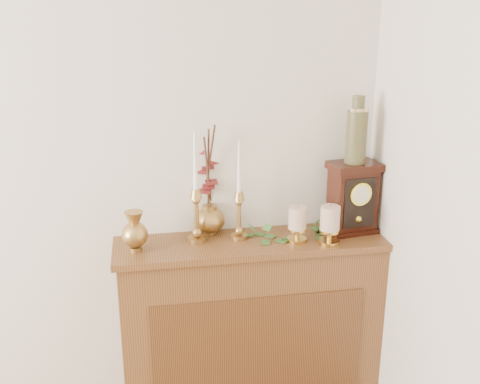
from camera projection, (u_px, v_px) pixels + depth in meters
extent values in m
cube|color=brown|center=(252.00, 332.00, 2.68)|extent=(1.20, 0.30, 0.90)
cube|color=brown|center=(258.00, 359.00, 2.55)|extent=(0.96, 0.01, 0.63)
cube|color=brown|center=(252.00, 243.00, 2.54)|extent=(1.24, 0.34, 0.03)
cylinder|color=#B29147|center=(197.00, 239.00, 2.51)|extent=(0.08, 0.08, 0.02)
sphere|color=#B29147|center=(197.00, 233.00, 2.50)|extent=(0.05, 0.05, 0.05)
cylinder|color=#B29147|center=(197.00, 217.00, 2.48)|extent=(0.02, 0.02, 0.15)
sphere|color=#B29147|center=(196.00, 200.00, 2.45)|extent=(0.04, 0.04, 0.04)
cone|color=#B29147|center=(196.00, 194.00, 2.44)|extent=(0.05, 0.05, 0.04)
cone|color=white|center=(195.00, 161.00, 2.40)|extent=(0.02, 0.02, 0.26)
cylinder|color=#B29147|center=(239.00, 236.00, 2.54)|extent=(0.08, 0.08, 0.02)
sphere|color=#B29147|center=(239.00, 231.00, 2.53)|extent=(0.04, 0.04, 0.04)
cylinder|color=#B29147|center=(239.00, 217.00, 2.51)|extent=(0.02, 0.02, 0.13)
sphere|color=#B29147|center=(239.00, 202.00, 2.49)|extent=(0.03, 0.03, 0.03)
cone|color=#B29147|center=(239.00, 196.00, 2.48)|extent=(0.05, 0.05, 0.04)
cone|color=white|center=(239.00, 167.00, 2.44)|extent=(0.02, 0.02, 0.24)
cylinder|color=#B29147|center=(136.00, 249.00, 2.41)|extent=(0.06, 0.06, 0.02)
sphere|color=#B29147|center=(135.00, 235.00, 2.39)|extent=(0.11, 0.11, 0.11)
cone|color=#B29147|center=(134.00, 218.00, 2.37)|extent=(0.08, 0.08, 0.06)
cylinder|color=#B29147|center=(210.00, 232.00, 2.60)|extent=(0.06, 0.06, 0.01)
ellipsoid|color=#B29147|center=(210.00, 220.00, 2.58)|extent=(0.14, 0.14, 0.12)
cylinder|color=#B29147|center=(209.00, 208.00, 2.56)|extent=(0.07, 0.07, 0.03)
cylinder|color=#472819|center=(208.00, 171.00, 2.52)|extent=(0.04, 0.08, 0.34)
cylinder|color=#472819|center=(208.00, 168.00, 2.52)|extent=(0.01, 0.07, 0.37)
cylinder|color=#472819|center=(209.00, 165.00, 2.51)|extent=(0.05, 0.13, 0.39)
cylinder|color=gold|center=(297.00, 240.00, 2.51)|extent=(0.09, 0.09, 0.02)
cylinder|color=gold|center=(297.00, 234.00, 2.50)|extent=(0.02, 0.02, 0.04)
cylinder|color=gold|center=(297.00, 229.00, 2.50)|extent=(0.08, 0.08, 0.01)
cylinder|color=beige|center=(297.00, 218.00, 2.48)|extent=(0.08, 0.08, 0.10)
cylinder|color=#472819|center=(298.00, 206.00, 2.46)|extent=(0.00, 0.00, 0.01)
cylinder|color=gold|center=(329.00, 242.00, 2.49)|extent=(0.10, 0.10, 0.02)
cylinder|color=gold|center=(329.00, 236.00, 2.48)|extent=(0.02, 0.02, 0.04)
cylinder|color=gold|center=(329.00, 230.00, 2.47)|extent=(0.09, 0.09, 0.01)
cylinder|color=beige|center=(330.00, 218.00, 2.45)|extent=(0.09, 0.09, 0.11)
cylinder|color=#472819|center=(331.00, 205.00, 2.43)|extent=(0.00, 0.00, 0.01)
cube|color=#315F24|center=(322.00, 232.00, 2.61)|extent=(0.06, 0.06, 0.00)
cube|color=#315F24|center=(298.00, 229.00, 2.64)|extent=(0.06, 0.06, 0.00)
cube|color=#315F24|center=(303.00, 240.00, 2.52)|extent=(0.06, 0.05, 0.00)
cube|color=#315F24|center=(310.00, 233.00, 2.59)|extent=(0.06, 0.05, 0.00)
cube|color=#315F24|center=(259.00, 235.00, 2.58)|extent=(0.05, 0.05, 0.00)
cube|color=#315F24|center=(322.00, 229.00, 2.64)|extent=(0.05, 0.05, 0.00)
cube|color=#315F24|center=(246.00, 236.00, 2.56)|extent=(0.06, 0.05, 0.00)
cube|color=#315F24|center=(252.00, 240.00, 2.52)|extent=(0.05, 0.05, 0.00)
cube|color=#315F24|center=(317.00, 231.00, 2.62)|extent=(0.05, 0.06, 0.00)
cube|color=#315F24|center=(253.00, 238.00, 2.54)|extent=(0.06, 0.06, 0.00)
cube|color=#315F24|center=(268.00, 232.00, 2.61)|extent=(0.05, 0.04, 0.00)
cube|color=#315F24|center=(240.00, 235.00, 2.57)|extent=(0.05, 0.06, 0.00)
cube|color=#315F24|center=(283.00, 241.00, 2.51)|extent=(0.06, 0.06, 0.00)
cube|color=#315F24|center=(252.00, 228.00, 2.54)|extent=(0.04, 0.05, 0.02)
cube|color=#315F24|center=(267.00, 227.00, 2.49)|extent=(0.05, 0.05, 0.02)
cube|color=#315F24|center=(317.00, 222.00, 2.58)|extent=(0.04, 0.05, 0.02)
cube|color=black|center=(350.00, 229.00, 2.63)|extent=(0.24, 0.18, 0.02)
cube|color=black|center=(352.00, 200.00, 2.58)|extent=(0.22, 0.16, 0.29)
cube|color=black|center=(354.00, 166.00, 2.53)|extent=(0.24, 0.18, 0.03)
cube|color=black|center=(360.00, 203.00, 2.52)|extent=(0.15, 0.03, 0.23)
cylinder|color=yellow|center=(361.00, 194.00, 2.50)|extent=(0.11, 0.03, 0.11)
cylinder|color=silver|center=(361.00, 194.00, 2.50)|extent=(0.08, 0.02, 0.08)
sphere|color=yellow|center=(358.00, 219.00, 2.55)|extent=(0.04, 0.04, 0.04)
cylinder|color=#172F22|center=(356.00, 137.00, 2.49)|extent=(0.09, 0.09, 0.23)
cylinder|color=#172F22|center=(358.00, 105.00, 2.45)|extent=(0.05, 0.05, 0.08)
cylinder|color=#D7B37C|center=(358.00, 110.00, 2.46)|extent=(0.07, 0.07, 0.02)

